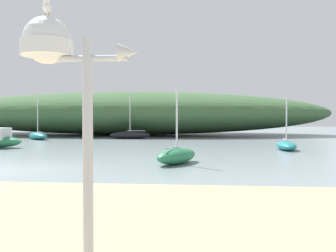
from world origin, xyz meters
The scene contains 8 objects.
ground_plane centered at (0.00, 0.00, 0.00)m, with size 120.00×120.00×0.00m, color gray.
distant_hill centered at (-1.92, 26.33, 2.36)m, with size 44.69×14.73×4.72m, color #3D6038.
mast_structure centered at (4.84, -8.64, 2.63)m, with size 1.35×0.59×2.92m.
seagull_on_radar centered at (4.74, -8.66, 3.24)m, with size 0.16×0.28×0.21m.
sailboat_far_right centered at (5.54, 2.05, 0.34)m, with size 2.08×2.80×3.18m.
sailboat_centre_water centered at (0.25, 18.55, 0.35)m, with size 3.74×1.48×4.25m.
sailboat_far_left centered at (11.63, 8.86, 0.27)m, with size 1.21×2.95×3.13m.
sailboat_east_reach centered at (-7.60, 16.92, 0.32)m, with size 3.09×3.23×4.09m.
Camera 1 is at (6.48, -12.57, 1.96)m, focal length 37.59 mm.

